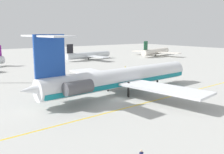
{
  "coord_description": "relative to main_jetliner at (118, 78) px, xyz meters",
  "views": [
    {
      "loc": [
        -32.98,
        -41.05,
        14.55
      ],
      "look_at": [
        4.23,
        8.13,
        3.28
      ],
      "focal_mm": 40.54,
      "sensor_mm": 36.0,
      "label": 1
    }
  ],
  "objects": [
    {
      "name": "ground",
      "position": [
        -2.89,
        -4.06,
        -3.81
      ],
      "size": [
        349.1,
        349.1,
        0.0
      ],
      "primitive_type": "plane",
      "color": "#ADADA8"
    },
    {
      "name": "main_jetliner",
      "position": [
        0.0,
        0.0,
        0.0
      ],
      "size": [
        47.93,
        42.54,
        13.96
      ],
      "rotation": [
        0.0,
        0.0,
        0.05
      ],
      "color": "silver",
      "rests_on": "ground"
    },
    {
      "name": "airliner_mid_right",
      "position": [
        32.98,
        64.8,
        -1.35
      ],
      "size": [
        27.97,
        27.71,
        8.35
      ],
      "rotation": [
        0.0,
        0.0,
        0.11
      ],
      "color": "silver",
      "rests_on": "ground"
    },
    {
      "name": "airliner_far_right",
      "position": [
        75.23,
        58.23,
        -1.13
      ],
      "size": [
        29.96,
        29.96,
        9.08
      ],
      "rotation": [
        0.0,
        0.0,
        0.28
      ],
      "color": "silver",
      "rests_on": "ground"
    },
    {
      "name": "ground_crew_near_nose",
      "position": [
        21.87,
        18.48,
        -2.66
      ],
      "size": [
        0.41,
        0.29,
        1.81
      ],
      "rotation": [
        0.0,
        0.0,
        2.07
      ],
      "color": "black",
      "rests_on": "ground"
    },
    {
      "name": "ground_crew_near_tail",
      "position": [
        24.11,
        26.03,
        -2.69
      ],
      "size": [
        0.28,
        0.44,
        1.76
      ],
      "rotation": [
        0.0,
        0.0,
        6.15
      ],
      "color": "black",
      "rests_on": "ground"
    },
    {
      "name": "taxiway_centreline",
      "position": [
        1.34,
        -9.3,
        -3.8
      ],
      "size": [
        84.74,
        3.79,
        0.01
      ],
      "primitive_type": "cube",
      "rotation": [
        0.0,
        0.0,
        0.04
      ],
      "color": "gold",
      "rests_on": "ground"
    }
  ]
}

